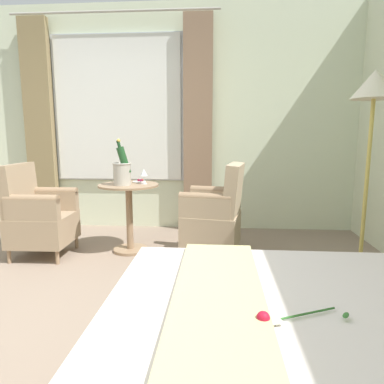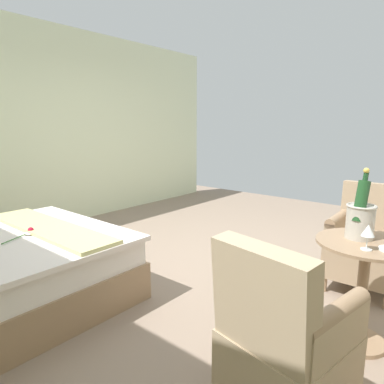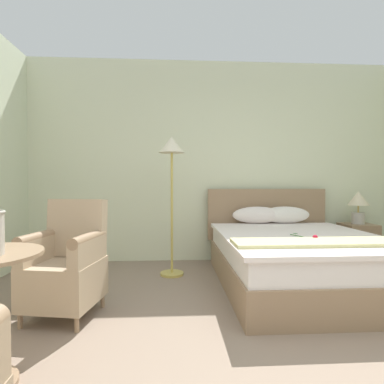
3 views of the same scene
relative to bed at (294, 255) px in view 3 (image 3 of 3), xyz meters
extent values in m
cube|color=silver|center=(-0.72, 1.16, 1.12)|extent=(5.37, 0.12, 2.86)
cube|color=#967759|center=(0.00, -0.07, -0.16)|extent=(1.60, 2.04, 0.32)
cube|color=white|center=(0.00, -0.07, 0.11)|extent=(1.55, 1.98, 0.21)
cube|color=white|center=(0.00, -0.13, 0.23)|extent=(1.63, 1.92, 0.04)
cube|color=#CBC685|center=(0.00, -0.63, 0.27)|extent=(1.60, 0.37, 0.03)
cube|color=#967759|center=(0.00, 0.99, 0.36)|extent=(1.68, 0.08, 0.71)
ellipsoid|color=white|center=(-0.19, 0.79, 0.36)|extent=(0.68, 0.26, 0.24)
ellipsoid|color=white|center=(0.19, 0.79, 0.36)|extent=(0.68, 0.24, 0.23)
cylinder|color=#2D6628|center=(-0.06, -0.34, 0.26)|extent=(0.13, 0.29, 0.01)
sphere|color=red|center=(0.00, -0.48, 0.28)|extent=(0.05, 0.05, 0.05)
ellipsoid|color=#33702D|center=(-0.06, -0.17, 0.27)|extent=(0.05, 0.04, 0.01)
cube|color=white|center=(-0.02, -0.47, 0.26)|extent=(0.11, 0.13, 0.00)
cube|color=#967759|center=(1.23, 0.81, -0.04)|extent=(0.41, 0.39, 0.55)
sphere|color=#B7B2A8|center=(1.45, 0.81, 0.08)|extent=(0.02, 0.02, 0.02)
cylinder|color=#B3AEA3|center=(1.23, 0.81, 0.31)|extent=(0.17, 0.17, 0.16)
cylinder|color=tan|center=(1.23, 0.81, 0.44)|extent=(0.02, 0.02, 0.10)
cone|color=beige|center=(1.23, 0.81, 0.59)|extent=(0.28, 0.28, 0.19)
cylinder|color=tan|center=(-1.34, 0.40, -0.30)|extent=(0.28, 0.28, 0.03)
cylinder|color=tan|center=(-1.34, 0.40, 0.44)|extent=(0.03, 0.03, 1.44)
cone|color=#EFE5C6|center=(-1.34, 0.40, 1.25)|extent=(0.31, 0.31, 0.19)
cylinder|color=#967759|center=(-2.47, -0.88, -0.25)|extent=(0.04, 0.04, 0.12)
cylinder|color=#967759|center=(-2.03, -0.96, -0.25)|extent=(0.04, 0.04, 0.12)
cylinder|color=#967759|center=(-2.39, -0.44, -0.25)|extent=(0.04, 0.04, 0.12)
cylinder|color=#967759|center=(-1.95, -0.52, -0.25)|extent=(0.04, 0.04, 0.12)
cube|color=tan|center=(-2.21, -0.70, -0.03)|extent=(0.62, 0.62, 0.34)
cube|color=tan|center=(-2.17, -0.49, 0.39)|extent=(0.52, 0.25, 0.51)
cube|color=tan|center=(-2.42, -0.68, 0.24)|extent=(0.18, 0.50, 0.20)
cylinder|color=#967759|center=(-2.42, -0.68, 0.34)|extent=(0.18, 0.50, 0.09)
cube|color=tan|center=(-2.00, -0.76, 0.24)|extent=(0.18, 0.50, 0.20)
cylinder|color=#967759|center=(-2.00, -0.76, 0.34)|extent=(0.18, 0.50, 0.09)
camera|label=1|loc=(1.13, -0.64, 0.91)|focal=32.00mm
camera|label=2|loc=(-2.82, 0.77, 1.15)|focal=32.00mm
camera|label=3|loc=(-1.31, -3.19, 0.77)|focal=28.00mm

